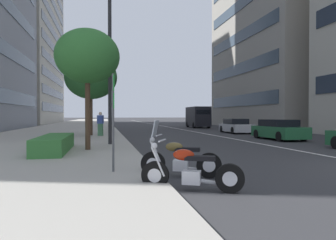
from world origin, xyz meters
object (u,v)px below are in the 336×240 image
at_px(car_following_behind, 279,130).
at_px(motorcycle_far_end_row, 179,160).
at_px(street_lamp_with_banners, 116,40).
at_px(pedestrian_on_plaza, 100,124).
at_px(car_approaching_light, 236,126).
at_px(parking_sign_by_curb, 113,110).
at_px(street_tree_far_plaza, 87,57).
at_px(street_tree_mid_sidewalk, 91,77).
at_px(motorcycle_mid_row, 190,172).
at_px(delivery_van_ahead, 198,117).

bearing_deg(car_following_behind, motorcycle_far_end_row, 137.40).
relative_size(motorcycle_far_end_row, street_lamp_with_banners, 0.22).
bearing_deg(motorcycle_far_end_row, pedestrian_on_plaza, -59.02).
xyz_separation_m(car_approaching_light, street_lamp_with_banners, (-9.90, 11.05, 4.79)).
relative_size(parking_sign_by_curb, street_tree_far_plaza, 0.50).
xyz_separation_m(parking_sign_by_curb, street_tree_mid_sidewalk, (14.82, 1.13, 2.63)).
bearing_deg(pedestrian_on_plaza, street_lamp_with_banners, -146.70).
relative_size(motorcycle_mid_row, pedestrian_on_plaza, 1.22).
relative_size(parking_sign_by_curb, street_tree_mid_sidewalk, 0.44).
relative_size(car_following_behind, parking_sign_by_curb, 1.65).
distance_m(delivery_van_ahead, street_tree_far_plaza, 27.74).
bearing_deg(pedestrian_on_plaza, street_tree_mid_sidewalk, 69.61).
distance_m(motorcycle_mid_row, parking_sign_by_curb, 2.70).
relative_size(motorcycle_mid_row, car_following_behind, 0.49).
bearing_deg(car_approaching_light, motorcycle_mid_row, 154.73).
distance_m(car_following_behind, street_tree_mid_sidewalk, 13.58).
height_order(motorcycle_far_end_row, delivery_van_ahead, delivery_van_ahead).
xyz_separation_m(delivery_van_ahead, pedestrian_on_plaza, (-15.79, 12.20, -0.43)).
xyz_separation_m(parking_sign_by_curb, street_tree_far_plaza, (5.37, 0.90, 2.35)).
height_order(motorcycle_mid_row, parking_sign_by_curb, parking_sign_by_curb).
relative_size(delivery_van_ahead, parking_sign_by_curb, 2.04).
distance_m(motorcycle_mid_row, car_approaching_light, 21.71).
bearing_deg(motorcycle_mid_row, car_approaching_light, -92.50).
bearing_deg(car_following_behind, car_approaching_light, -3.30).
distance_m(motorcycle_mid_row, street_tree_mid_sidewalk, 17.26).
relative_size(motorcycle_mid_row, delivery_van_ahead, 0.40).
bearing_deg(street_tree_mid_sidewalk, street_lamp_with_banners, -168.18).
relative_size(motorcycle_mid_row, car_approaching_light, 0.49).
height_order(car_following_behind, street_lamp_with_banners, street_lamp_with_banners).
bearing_deg(parking_sign_by_curb, motorcycle_far_end_row, -100.07).
bearing_deg(car_following_behind, street_lamp_with_banners, 102.38).
distance_m(parking_sign_by_curb, street_tree_far_plaza, 5.93).
bearing_deg(pedestrian_on_plaza, parking_sign_by_curb, -152.16).
height_order(motorcycle_far_end_row, pedestrian_on_plaza, pedestrian_on_plaza).
xyz_separation_m(motorcycle_mid_row, street_tree_far_plaza, (7.14, 2.46, 3.68)).
distance_m(car_following_behind, pedestrian_on_plaza, 12.20).
bearing_deg(street_lamp_with_banners, car_approaching_light, -48.13).
height_order(parking_sign_by_curb, street_tree_mid_sidewalk, street_tree_mid_sidewalk).
xyz_separation_m(delivery_van_ahead, street_tree_mid_sidewalk, (-15.10, 12.87, 2.94)).
distance_m(street_lamp_with_banners, pedestrian_on_plaza, 7.85).
bearing_deg(parking_sign_by_curb, motorcycle_mid_row, -138.63).
bearing_deg(parking_sign_by_curb, pedestrian_on_plaza, 1.88).
bearing_deg(street_tree_far_plaza, delivery_van_ahead, -27.25).
height_order(motorcycle_mid_row, car_following_behind, car_following_behind).
height_order(street_lamp_with_banners, pedestrian_on_plaza, street_lamp_with_banners).
distance_m(motorcycle_mid_row, street_tree_far_plaza, 8.40).
bearing_deg(car_approaching_light, street_tree_mid_sidewalk, 104.14).
bearing_deg(delivery_van_ahead, pedestrian_on_plaza, 144.52).
height_order(car_approaching_light, parking_sign_by_curb, parking_sign_by_curb).
distance_m(motorcycle_mid_row, delivery_van_ahead, 33.30).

